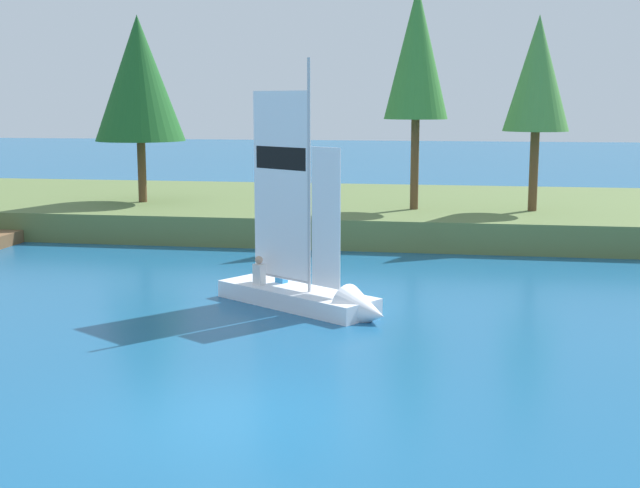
% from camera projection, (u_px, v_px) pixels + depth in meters
% --- Properties ---
extents(ground_plane, '(200.00, 200.00, 0.00)m').
position_uv_depth(ground_plane, '(231.00, 420.00, 13.73)').
color(ground_plane, '#195684').
extents(shore_bank, '(80.00, 13.15, 1.06)m').
position_uv_depth(shore_bank, '(373.00, 212.00, 35.49)').
color(shore_bank, '#5B703D').
rests_on(shore_bank, ground).
extents(shoreline_tree_left, '(3.55, 3.55, 7.36)m').
position_uv_depth(shoreline_tree_left, '(139.00, 79.00, 33.64)').
color(shoreline_tree_left, brown).
rests_on(shoreline_tree_left, shore_bank).
extents(shoreline_tree_midleft, '(2.36, 2.36, 8.21)m').
position_uv_depth(shoreline_tree_midleft, '(417.00, 53.00, 31.18)').
color(shoreline_tree_midleft, brown).
rests_on(shoreline_tree_midleft, shore_bank).
extents(shoreline_tree_centre, '(2.39, 2.39, 7.09)m').
position_uv_depth(shoreline_tree_centre, '(538.00, 74.00, 30.83)').
color(shoreline_tree_centre, brown).
rests_on(shoreline_tree_centre, shore_bank).
extents(sailboat, '(4.88, 3.82, 6.46)m').
position_uv_depth(sailboat, '(318.00, 291.00, 20.83)').
color(sailboat, white).
rests_on(sailboat, ground).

